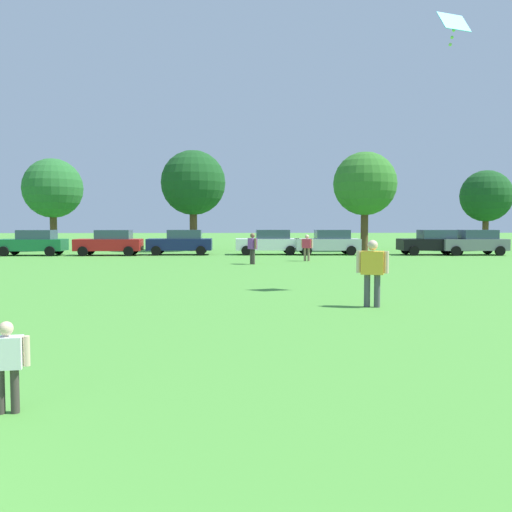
{
  "coord_description": "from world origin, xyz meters",
  "views": [
    {
      "loc": [
        4.31,
        -2.74,
        2.2
      ],
      "look_at": [
        4.78,
        9.59,
        1.45
      ],
      "focal_mm": 39.21,
      "sensor_mm": 36.0,
      "label": 1
    }
  ],
  "objects_px": {
    "parked_car_red_1": "(110,242)",
    "parked_car_navy_2": "(181,242)",
    "parked_car_silver_4": "(328,242)",
    "tree_center_left": "(193,183)",
    "adult_bystander": "(372,267)",
    "parked_car_gray_6": "(474,242)",
    "child_kite_flyer": "(7,359)",
    "parked_car_green_0": "(33,242)",
    "kite": "(454,24)",
    "bystander_midfield": "(307,245)",
    "tree_left": "(53,189)",
    "parked_car_white_3": "(269,242)",
    "tree_center_right": "(365,184)",
    "tree_right": "(486,196)",
    "parked_car_black_5": "(433,242)",
    "bystander_near_trees": "(252,246)"
  },
  "relations": [
    {
      "from": "child_kite_flyer",
      "to": "bystander_midfield",
      "type": "height_order",
      "value": "bystander_midfield"
    },
    {
      "from": "kite",
      "to": "parked_car_red_1",
      "type": "height_order",
      "value": "kite"
    },
    {
      "from": "child_kite_flyer",
      "to": "parked_car_gray_6",
      "type": "bearing_deg",
      "value": 50.46
    },
    {
      "from": "tree_left",
      "to": "bystander_midfield",
      "type": "bearing_deg",
      "value": -33.79
    },
    {
      "from": "adult_bystander",
      "to": "tree_center_left",
      "type": "bearing_deg",
      "value": 122.0
    },
    {
      "from": "bystander_midfield",
      "to": "tree_left",
      "type": "distance_m",
      "value": 21.92
    },
    {
      "from": "adult_bystander",
      "to": "parked_car_green_0",
      "type": "bearing_deg",
      "value": 144.93
    },
    {
      "from": "parked_car_gray_6",
      "to": "parked_car_navy_2",
      "type": "bearing_deg",
      "value": -2.91
    },
    {
      "from": "child_kite_flyer",
      "to": "parked_car_green_0",
      "type": "xyz_separation_m",
      "value": [
        -10.68,
        30.85,
        0.22
      ]
    },
    {
      "from": "parked_car_white_3",
      "to": "tree_center_right",
      "type": "height_order",
      "value": "tree_center_right"
    },
    {
      "from": "parked_car_green_0",
      "to": "tree_center_left",
      "type": "height_order",
      "value": "tree_center_left"
    },
    {
      "from": "parked_car_silver_4",
      "to": "parked_car_black_5",
      "type": "bearing_deg",
      "value": 176.81
    },
    {
      "from": "parked_car_navy_2",
      "to": "parked_car_silver_4",
      "type": "height_order",
      "value": "same"
    },
    {
      "from": "parked_car_white_3",
      "to": "tree_right",
      "type": "xyz_separation_m",
      "value": [
        17.26,
        5.22,
        3.34
      ]
    },
    {
      "from": "kite",
      "to": "parked_car_navy_2",
      "type": "distance_m",
      "value": 23.92
    },
    {
      "from": "child_kite_flyer",
      "to": "parked_car_green_0",
      "type": "height_order",
      "value": "parked_car_green_0"
    },
    {
      "from": "kite",
      "to": "parked_car_silver_4",
      "type": "distance_m",
      "value": 21.26
    },
    {
      "from": "parked_car_gray_6",
      "to": "tree_left",
      "type": "height_order",
      "value": "tree_left"
    },
    {
      "from": "parked_car_white_3",
      "to": "tree_center_left",
      "type": "relative_size",
      "value": 0.56
    },
    {
      "from": "bystander_midfield",
      "to": "tree_right",
      "type": "height_order",
      "value": "tree_right"
    },
    {
      "from": "parked_car_red_1",
      "to": "parked_car_silver_4",
      "type": "relative_size",
      "value": 1.0
    },
    {
      "from": "parked_car_red_1",
      "to": "parked_car_navy_2",
      "type": "height_order",
      "value": "same"
    },
    {
      "from": "kite",
      "to": "bystander_midfield",
      "type": "bearing_deg",
      "value": 101.12
    },
    {
      "from": "parked_car_black_5",
      "to": "parked_car_red_1",
      "type": "bearing_deg",
      "value": -0.65
    },
    {
      "from": "bystander_midfield",
      "to": "parked_car_gray_6",
      "type": "xyz_separation_m",
      "value": [
        11.87,
        5.34,
        -0.03
      ]
    },
    {
      "from": "parked_car_black_5",
      "to": "child_kite_flyer",
      "type": "bearing_deg",
      "value": 62.52
    },
    {
      "from": "parked_car_red_1",
      "to": "parked_car_white_3",
      "type": "relative_size",
      "value": 1.0
    },
    {
      "from": "tree_left",
      "to": "tree_center_left",
      "type": "bearing_deg",
      "value": -3.19
    },
    {
      "from": "bystander_near_trees",
      "to": "parked_car_red_1",
      "type": "xyz_separation_m",
      "value": [
        -9.16,
        8.12,
        -0.11
      ]
    },
    {
      "from": "parked_car_navy_2",
      "to": "parked_car_silver_4",
      "type": "xyz_separation_m",
      "value": [
        9.9,
        -0.31,
        0.0
      ]
    },
    {
      "from": "parked_car_navy_2",
      "to": "parked_car_black_5",
      "type": "distance_m",
      "value": 16.9
    },
    {
      "from": "adult_bystander",
      "to": "parked_car_gray_6",
      "type": "xyz_separation_m",
      "value": [
        12.38,
        22.41,
        -0.17
      ]
    },
    {
      "from": "parked_car_white_3",
      "to": "parked_car_silver_4",
      "type": "distance_m",
      "value": 4.01
    },
    {
      "from": "bystander_midfield",
      "to": "parked_car_red_1",
      "type": "relative_size",
      "value": 0.35
    },
    {
      "from": "bystander_near_trees",
      "to": "bystander_midfield",
      "type": "distance_m",
      "value": 3.86
    },
    {
      "from": "parked_car_black_5",
      "to": "parked_car_gray_6",
      "type": "distance_m",
      "value": 2.68
    },
    {
      "from": "bystander_near_trees",
      "to": "parked_car_white_3",
      "type": "distance_m",
      "value": 8.72
    },
    {
      "from": "parked_car_silver_4",
      "to": "tree_center_left",
      "type": "height_order",
      "value": "tree_center_left"
    },
    {
      "from": "parked_car_white_3",
      "to": "tree_center_right",
      "type": "bearing_deg",
      "value": -146.97
    },
    {
      "from": "child_kite_flyer",
      "to": "parked_car_navy_2",
      "type": "distance_m",
      "value": 31.25
    },
    {
      "from": "adult_bystander",
      "to": "tree_center_right",
      "type": "xyz_separation_m",
      "value": [
        6.42,
        28.42,
        4.08
      ]
    },
    {
      "from": "kite",
      "to": "tree_left",
      "type": "relative_size",
      "value": 0.16
    },
    {
      "from": "parked_car_green_0",
      "to": "parked_car_silver_4",
      "type": "relative_size",
      "value": 1.0
    },
    {
      "from": "parked_car_red_1",
      "to": "parked_car_navy_2",
      "type": "xyz_separation_m",
      "value": [
        4.63,
        0.46,
        0.0
      ]
    },
    {
      "from": "parked_car_red_1",
      "to": "parked_car_gray_6",
      "type": "relative_size",
      "value": 1.0
    },
    {
      "from": "parked_car_silver_4",
      "to": "tree_center_left",
      "type": "xyz_separation_m",
      "value": [
        -9.44,
        5.38,
        4.29
      ]
    },
    {
      "from": "tree_right",
      "to": "child_kite_flyer",
      "type": "bearing_deg",
      "value": -121.27
    },
    {
      "from": "parked_car_black_5",
      "to": "tree_center_left",
      "type": "xyz_separation_m",
      "value": [
        -16.42,
        5.77,
        4.29
      ]
    },
    {
      "from": "parked_car_black_5",
      "to": "tree_left",
      "type": "bearing_deg",
      "value": -13.21
    },
    {
      "from": "parked_car_navy_2",
      "to": "tree_center_left",
      "type": "bearing_deg",
      "value": -95.2
    }
  ]
}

